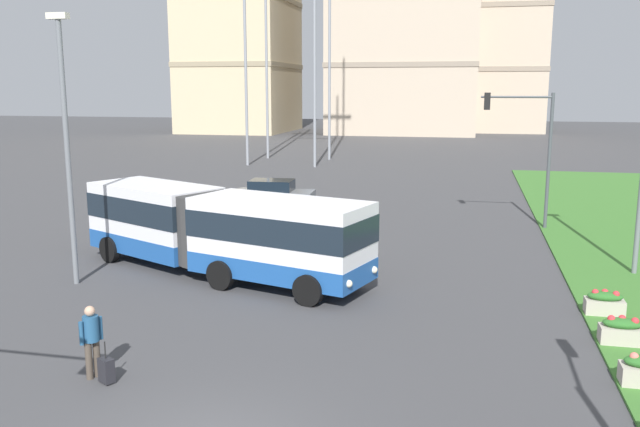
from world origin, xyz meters
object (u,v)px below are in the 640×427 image
at_px(car_grey_wagon, 274,195).
at_px(apartment_tower_westcentre, 406,2).
at_px(articulated_bus, 218,229).
at_px(rolling_suitcase, 106,370).
at_px(pedestrian_crossing, 91,337).
at_px(flower_planter_2, 622,330).
at_px(streetlight_left, 67,140).
at_px(flower_planter_3, 605,303).
at_px(traffic_light_far_right, 528,138).

distance_m(car_grey_wagon, apartment_tower_westcentre, 67.44).
distance_m(articulated_bus, rolling_suitcase, 9.20).
height_order(car_grey_wagon, pedestrian_crossing, pedestrian_crossing).
bearing_deg(articulated_bus, rolling_suitcase, -84.98).
relative_size(rolling_suitcase, flower_planter_2, 0.88).
relative_size(car_grey_wagon, rolling_suitcase, 4.63).
bearing_deg(streetlight_left, flower_planter_3, 1.30).
bearing_deg(streetlight_left, flower_planter_2, -6.50).
height_order(pedestrian_crossing, flower_planter_3, pedestrian_crossing).
bearing_deg(flower_planter_3, flower_planter_2, -90.00).
height_order(articulated_bus, flower_planter_3, articulated_bus).
distance_m(articulated_bus, car_grey_wagon, 13.56).
bearing_deg(flower_planter_3, pedestrian_crossing, -150.24).
bearing_deg(streetlight_left, rolling_suitcase, -53.18).
relative_size(pedestrian_crossing, flower_planter_3, 1.58).
distance_m(rolling_suitcase, traffic_light_far_right, 22.77).
bearing_deg(apartment_tower_westcentre, flower_planter_3, -80.26).
relative_size(car_grey_wagon, traffic_light_far_right, 0.70).
relative_size(flower_planter_2, streetlight_left, 0.12).
bearing_deg(car_grey_wagon, pedestrian_crossing, -84.22).
height_order(articulated_bus, pedestrian_crossing, articulated_bus).
height_order(flower_planter_2, apartment_tower_westcentre, apartment_tower_westcentre).
bearing_deg(rolling_suitcase, flower_planter_2, 22.51).
xyz_separation_m(articulated_bus, car_grey_wagon, (-1.91, 13.39, -0.90)).
height_order(pedestrian_crossing, flower_planter_2, pedestrian_crossing).
bearing_deg(car_grey_wagon, articulated_bus, -81.90).
distance_m(car_grey_wagon, traffic_light_far_right, 13.98).
bearing_deg(articulated_bus, flower_planter_2, -17.91).
relative_size(flower_planter_2, flower_planter_3, 1.00).
distance_m(flower_planter_2, flower_planter_3, 2.33).
bearing_deg(traffic_light_far_right, rolling_suitcase, -118.05).
relative_size(flower_planter_3, traffic_light_far_right, 0.17).
distance_m(pedestrian_crossing, rolling_suitcase, 0.85).
xyz_separation_m(articulated_bus, traffic_light_far_right, (11.34, 10.71, 2.69)).
bearing_deg(pedestrian_crossing, rolling_suitcase, -23.96).
distance_m(articulated_bus, flower_planter_3, 12.92).
height_order(rolling_suitcase, traffic_light_far_right, traffic_light_far_right).
xyz_separation_m(streetlight_left, apartment_tower_westcentre, (3.35, 80.54, 13.84)).
distance_m(articulated_bus, traffic_light_far_right, 15.83).
xyz_separation_m(pedestrian_crossing, apartment_tower_westcentre, (-1.37, 87.24, 17.78)).
bearing_deg(traffic_light_far_right, car_grey_wagon, 168.57).
distance_m(flower_planter_3, apartment_tower_westcentre, 83.37).
distance_m(flower_planter_2, apartment_tower_westcentre, 85.62).
distance_m(pedestrian_crossing, flower_planter_3, 14.29).
bearing_deg(flower_planter_3, articulated_bus, 172.03).
height_order(flower_planter_2, streetlight_left, streetlight_left).
xyz_separation_m(flower_planter_2, traffic_light_far_right, (-1.40, 14.83, 3.91)).
relative_size(articulated_bus, streetlight_left, 1.31).
bearing_deg(rolling_suitcase, flower_planter_3, 31.38).
relative_size(rolling_suitcase, apartment_tower_westcentre, 0.03).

